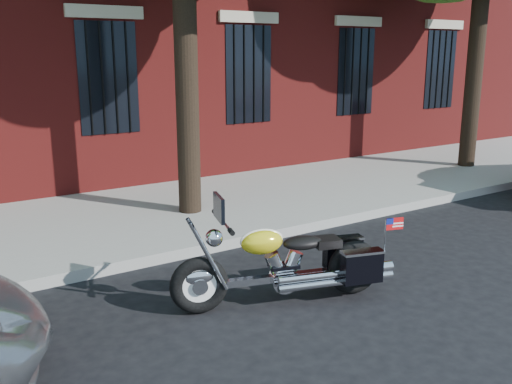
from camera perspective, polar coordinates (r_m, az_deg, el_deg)
ground at (r=6.78m, az=0.82°, el=-9.34°), size 120.00×120.00×0.00m
curb at (r=7.86m, az=-4.83°, el=-5.48°), size 40.00×0.16×0.15m
sidewalk at (r=9.48m, az=-10.25°, el=-2.25°), size 40.00×3.60×0.15m
motorcycle at (r=6.22m, az=3.51°, el=-7.34°), size 2.34×1.17×1.26m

